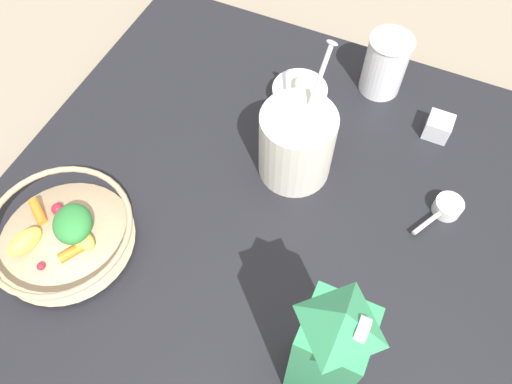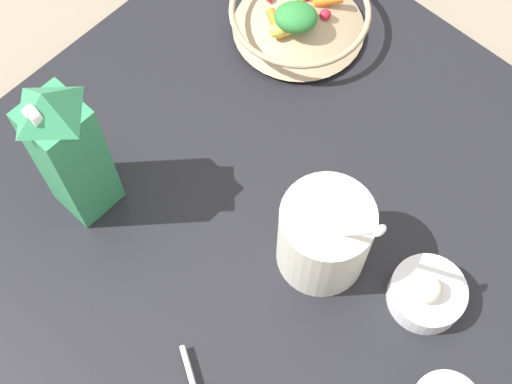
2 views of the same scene
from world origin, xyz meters
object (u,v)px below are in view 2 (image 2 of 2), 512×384
(yogurt_tub, at_px, (325,234))
(garlic_bowl, at_px, (427,294))
(fruit_bowl, at_px, (299,17))
(milk_carton, at_px, (68,151))

(yogurt_tub, distance_m, garlic_bowl, 0.17)
(fruit_bowl, distance_m, yogurt_tub, 0.41)
(fruit_bowl, height_order, garlic_bowl, fruit_bowl)
(milk_carton, bearing_deg, yogurt_tub, 27.59)
(yogurt_tub, bearing_deg, milk_carton, -152.41)
(fruit_bowl, xyz_separation_m, garlic_bowl, (0.44, -0.23, -0.01))
(milk_carton, distance_m, yogurt_tub, 0.36)
(fruit_bowl, bearing_deg, milk_carton, -92.87)
(yogurt_tub, relative_size, garlic_bowl, 2.28)
(milk_carton, height_order, garlic_bowl, milk_carton)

